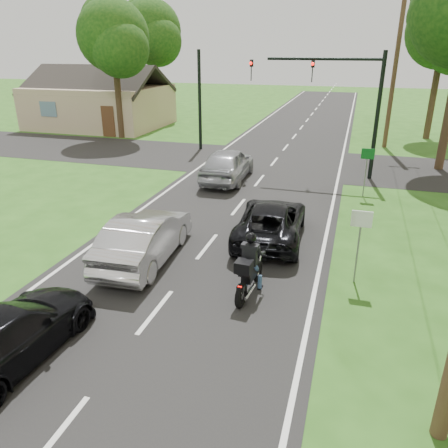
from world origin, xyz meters
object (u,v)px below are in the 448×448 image
Objects in this scene: dark_suv at (271,221)px; utility_pole_far at (395,65)px; silver_suv at (228,164)px; silver_sedan at (145,238)px; sign_white at (360,229)px; sign_green at (367,161)px; dark_car_behind at (8,334)px; motorcycle_rider at (249,271)px; traffic_signal at (339,92)px.

utility_pole_far is at bearing -108.25° from dark_suv.
dark_suv is 0.97× the size of silver_suv.
silver_suv reaches higher than silver_sedan.
sign_white is 8.00m from sign_green.
dark_suv is at bearing -114.48° from dark_car_behind.
utility_pole_far is (4.18, 20.51, 4.39)m from motorcycle_rider.
sign_green is (3.03, 5.73, 0.94)m from dark_suv.
traffic_signal is at bearing -109.68° from utility_pole_far.
silver_sedan is 2.13× the size of sign_white.
dark_car_behind is at bearing -117.52° from sign_green.
dark_car_behind is 15.23m from sign_green.
sign_white is at bearing 124.07° from silver_suv.
dark_car_behind is at bearing -131.37° from motorcycle_rider.
dark_suv is 9.52m from traffic_signal.
motorcycle_rider is at bearing -96.00° from traffic_signal.
motorcycle_rider is 5.76m from dark_car_behind.
traffic_signal is at bearing 88.70° from motorcycle_rider.
traffic_signal is (4.87, 2.36, 3.32)m from silver_suv.
motorcycle_rider is at bearing 107.64° from silver_suv.
silver_suv is at bearing 174.19° from sign_green.
silver_suv is (-3.40, 6.38, 0.17)m from dark_suv.
sign_white is (6.82, 5.48, 0.97)m from dark_car_behind.
traffic_signal is at bearing -105.54° from dark_car_behind.
utility_pole_far is at bearing 85.49° from sign_white.
dark_car_behind is 0.43× the size of utility_pole_far.
dark_car_behind is at bearing -108.31° from traffic_signal.
sign_green reaches higher than dark_car_behind.
utility_pole_far reaches higher than traffic_signal.
dark_car_behind is 17.73m from traffic_signal.
dark_car_behind is 2.01× the size of sign_green.
utility_pole_far is at bearing 83.27° from sign_green.
dark_suv is at bearing -117.87° from sign_green.
traffic_signal reaches higher than sign_white.
utility_pole_far reaches higher than silver_sedan.
traffic_signal is at bearing -155.78° from silver_suv.
silver_sedan is 9.10m from silver_suv.
silver_sedan is 21.37m from utility_pole_far.
dark_suv is at bearing -99.52° from traffic_signal.
silver_sedan is (-3.36, -2.72, 0.10)m from dark_suv.
dark_car_behind is at bearing -141.23° from sign_white.
dark_car_behind is at bearing 85.92° from silver_suv.
dark_car_behind is at bearing 58.98° from dark_suv.
silver_sedan is 0.71× the size of traffic_signal.
dark_suv is at bearing -144.60° from silver_sedan.
dark_suv is 2.17× the size of sign_green.
silver_suv is at bearing -126.71° from utility_pole_far.
silver_sedan is at bearing -175.88° from sign_white.
dark_suv is 3.75m from sign_white.
utility_pole_far is (4.33, 16.74, 4.43)m from dark_suv.
dark_suv is 0.46× the size of utility_pole_far.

